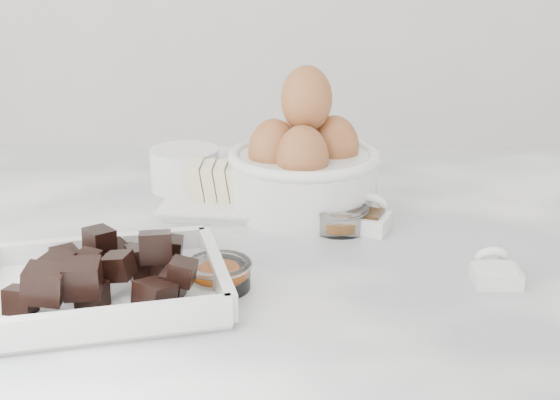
# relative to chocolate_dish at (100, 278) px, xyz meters

# --- Properties ---
(marble_slab) EXTENTS (1.20, 0.80, 0.04)m
(marble_slab) POSITION_rel_chocolate_dish_xyz_m (0.15, 0.16, -0.05)
(marble_slab) COLOR white
(marble_slab) RESTS_ON cabinet
(chocolate_dish) EXTENTS (0.28, 0.24, 0.06)m
(chocolate_dish) POSITION_rel_chocolate_dish_xyz_m (0.00, 0.00, 0.00)
(chocolate_dish) COLOR white
(chocolate_dish) RESTS_ON marble_slab
(butter_plate) EXTENTS (0.15, 0.15, 0.06)m
(butter_plate) POSITION_rel_chocolate_dish_xyz_m (0.08, 0.27, -0.00)
(butter_plate) COLOR white
(butter_plate) RESTS_ON marble_slab
(sugar_ramekin) EXTENTS (0.10, 0.10, 0.06)m
(sugar_ramekin) POSITION_rel_chocolate_dish_xyz_m (0.03, 0.34, 0.01)
(sugar_ramekin) COLOR white
(sugar_ramekin) RESTS_ON marble_slab
(egg_bowl) EXTENTS (0.19, 0.19, 0.19)m
(egg_bowl) POSITION_rel_chocolate_dish_xyz_m (0.19, 0.27, 0.04)
(egg_bowl) COLOR white
(egg_bowl) RESTS_ON marble_slab
(honey_bowl) EXTENTS (0.07, 0.07, 0.03)m
(honey_bowl) POSITION_rel_chocolate_dish_xyz_m (0.24, 0.20, -0.01)
(honey_bowl) COLOR white
(honey_bowl) RESTS_ON marble_slab
(zest_bowl) EXTENTS (0.07, 0.07, 0.03)m
(zest_bowl) POSITION_rel_chocolate_dish_xyz_m (0.11, 0.03, -0.01)
(zest_bowl) COLOR white
(zest_bowl) RESTS_ON marble_slab
(vanilla_spoon) EXTENTS (0.07, 0.08, 0.04)m
(vanilla_spoon) POSITION_rel_chocolate_dish_xyz_m (0.27, 0.21, -0.01)
(vanilla_spoon) COLOR white
(vanilla_spoon) RESTS_ON marble_slab
(salt_spoon) EXTENTS (0.05, 0.06, 0.04)m
(salt_spoon) POSITION_rel_chocolate_dish_xyz_m (0.39, 0.06, -0.01)
(salt_spoon) COLOR white
(salt_spoon) RESTS_ON marble_slab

